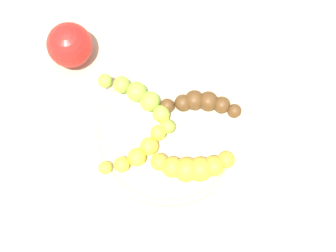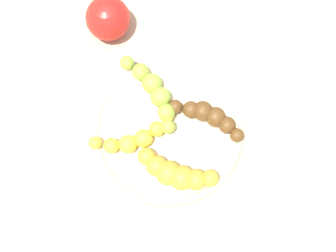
# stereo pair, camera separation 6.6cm
# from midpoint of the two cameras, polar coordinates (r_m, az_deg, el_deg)

# --- Properties ---
(ground_plane) EXTENTS (2.40, 2.40, 0.00)m
(ground_plane) POSITION_cam_midpoint_polar(r_m,az_deg,el_deg) (0.69, 2.67, -1.33)
(ground_plane) COLOR tan
(fruit_bowl) EXTENTS (0.23, 0.23, 0.02)m
(fruit_bowl) POSITION_cam_midpoint_polar(r_m,az_deg,el_deg) (0.68, 2.71, -1.08)
(fruit_bowl) COLOR beige
(fruit_bowl) RESTS_ON ground_plane
(banana_spotted) EXTENTS (0.08, 0.11, 0.04)m
(banana_spotted) POSITION_cam_midpoint_polar(r_m,az_deg,el_deg) (0.64, 3.91, -6.63)
(banana_spotted) COLOR gold
(banana_spotted) RESTS_ON fruit_bowl
(banana_overripe) EXTENTS (0.07, 0.11, 0.03)m
(banana_overripe) POSITION_cam_midpoint_polar(r_m,az_deg,el_deg) (0.67, 7.98, 0.83)
(banana_overripe) COLOR #593819
(banana_overripe) RESTS_ON fruit_bowl
(banana_green) EXTENTS (0.05, 0.15, 0.03)m
(banana_green) POSITION_cam_midpoint_polar(r_m,az_deg,el_deg) (0.68, 0.89, 4.00)
(banana_green) COLOR #8CAD38
(banana_green) RESTS_ON fruit_bowl
(banana_yellow) EXTENTS (0.13, 0.06, 0.03)m
(banana_yellow) POSITION_cam_midpoint_polar(r_m,az_deg,el_deg) (0.66, -1.58, -2.07)
(banana_yellow) COLOR yellow
(banana_yellow) RESTS_ON fruit_bowl
(apple_red) EXTENTS (0.07, 0.07, 0.07)m
(apple_red) POSITION_cam_midpoint_polar(r_m,az_deg,el_deg) (0.73, -5.20, 13.27)
(apple_red) COLOR red
(apple_red) RESTS_ON ground_plane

